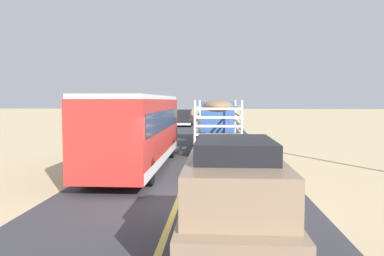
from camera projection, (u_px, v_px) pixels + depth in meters
The scene contains 7 objects.
ground_plane at pixel (178, 202), 11.09m from camera, with size 240.00×240.00×0.00m, color #CCB284.
road_surface at pixel (178, 202), 11.08m from camera, with size 8.00×120.00×0.02m, color #38383D.
road_centre_line at pixel (178, 201), 11.08m from camera, with size 0.16×117.60×0.00m, color #D8CC4C.
suv_near at pixel (234, 200), 7.05m from camera, with size 1.90×4.62×2.29m.
livestock_truck at pixel (217, 119), 25.17m from camera, with size 2.53×9.70×3.02m.
bus at pixel (137, 130), 16.30m from camera, with size 2.54×10.00×3.21m.
car_far at pixel (184, 117), 43.45m from camera, with size 1.90×4.62×1.93m.
Camera 1 is at (1.11, -10.84, 3.03)m, focal length 34.80 mm.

